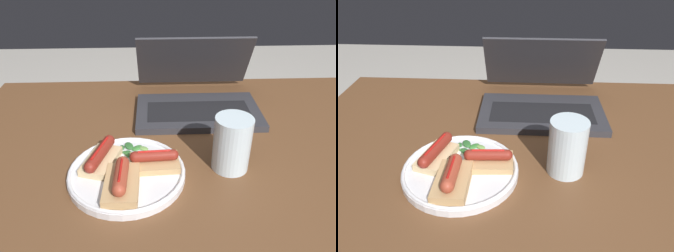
% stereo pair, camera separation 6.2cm
% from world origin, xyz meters
% --- Properties ---
extents(desk, '(1.36, 0.88, 0.71)m').
position_xyz_m(desk, '(0.00, 0.00, 0.66)').
color(desk, brown).
rests_on(desk, ground_plane).
extents(laptop, '(0.34, 0.30, 0.19)m').
position_xyz_m(laptop, '(-0.06, 0.24, 0.75)').
color(laptop, '#2D2D33').
rests_on(laptop, desk).
extents(plate, '(0.24, 0.24, 0.02)m').
position_xyz_m(plate, '(-0.24, -0.06, 0.72)').
color(plate, silver).
rests_on(plate, desk).
extents(sausage_toast_left, '(0.11, 0.07, 0.04)m').
position_xyz_m(sausage_toast_left, '(-0.18, -0.05, 0.74)').
color(sausage_toast_left, tan).
rests_on(sausage_toast_left, plate).
extents(sausage_toast_middle, '(0.08, 0.12, 0.04)m').
position_xyz_m(sausage_toast_middle, '(-0.29, -0.04, 0.74)').
color(sausage_toast_middle, '#D6B784').
rests_on(sausage_toast_middle, plate).
extents(sausage_toast_right, '(0.07, 0.12, 0.05)m').
position_xyz_m(sausage_toast_right, '(-0.24, -0.12, 0.74)').
color(sausage_toast_right, tan).
rests_on(sausage_toast_right, plate).
extents(salad_pile, '(0.07, 0.07, 0.01)m').
position_xyz_m(salad_pile, '(-0.23, 0.01, 0.73)').
color(salad_pile, '#2D662D').
rests_on(salad_pile, plate).
extents(drinking_glass, '(0.08, 0.08, 0.12)m').
position_xyz_m(drinking_glass, '(-0.02, -0.04, 0.77)').
color(drinking_glass, silver).
rests_on(drinking_glass, desk).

